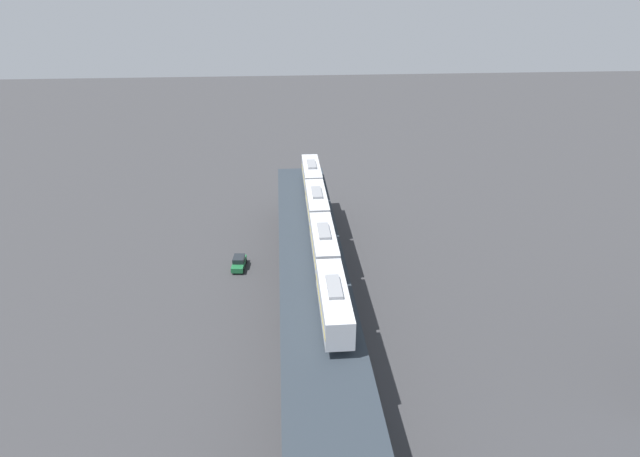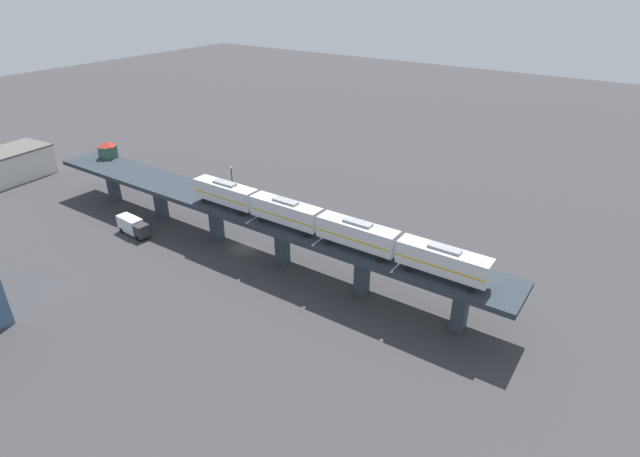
{
  "view_description": "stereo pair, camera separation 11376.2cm",
  "coord_description": "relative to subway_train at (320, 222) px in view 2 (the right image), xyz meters",
  "views": [
    {
      "loc": [
        3.4,
        44.18,
        39.8
      ],
      "look_at": [
        -1.48,
        -16.92,
        9.44
      ],
      "focal_mm": 28.0,
      "sensor_mm": 36.0,
      "label": 1
    },
    {
      "loc": [
        -54.77,
        -53.54,
        42.88
      ],
      "look_at": [
        -1.48,
        -16.92,
        9.44
      ],
      "focal_mm": 28.0,
      "sensor_mm": 36.0,
      "label": 2
    }
  ],
  "objects": [
    {
      "name": "subway_train",
      "position": [
        0.0,
        0.0,
        0.0
      ],
      "size": [
        3.07,
        49.81,
        4.45
      ],
      "color": "silver",
      "rests_on": "elevated_viaduct"
    },
    {
      "name": "street_car_black",
      "position": [
        12.17,
        31.79,
        -9.54
      ],
      "size": [
        2.48,
        4.63,
        1.89
      ],
      "color": "black",
      "rests_on": "ground"
    },
    {
      "name": "signal_hut",
      "position": [
        4.06,
        56.83,
        -0.74
      ],
      "size": [
        3.23,
        3.23,
        3.4
      ],
      "color": "#33604C",
      "rests_on": "elevated_viaduct"
    },
    {
      "name": "ground_plane",
      "position": [
        1.48,
        16.92,
        -10.48
      ],
      "size": [
        400.0,
        400.0,
        0.0
      ],
      "primitive_type": "plane",
      "color": "#38383A"
    },
    {
      "name": "street_car_green",
      "position": [
        12.06,
        -6.3,
        -9.54
      ],
      "size": [
        2.26,
        4.54,
        1.89
      ],
      "color": "#1E6638",
      "rests_on": "ground"
    },
    {
      "name": "street_lamp",
      "position": [
        16.43,
        33.63,
        -6.37
      ],
      "size": [
        0.44,
        0.44,
        6.94
      ],
      "color": "black",
      "rests_on": "ground"
    },
    {
      "name": "delivery_truck",
      "position": [
        -6.13,
        37.01,
        -8.72
      ],
      "size": [
        2.85,
        7.35,
        3.2
      ],
      "color": "#333338",
      "rests_on": "ground"
    },
    {
      "name": "elevated_viaduct",
      "position": [
        1.48,
        16.74,
        -3.67
      ],
      "size": [
        8.83,
        92.04,
        7.94
      ],
      "color": "#283039",
      "rests_on": "ground"
    }
  ]
}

